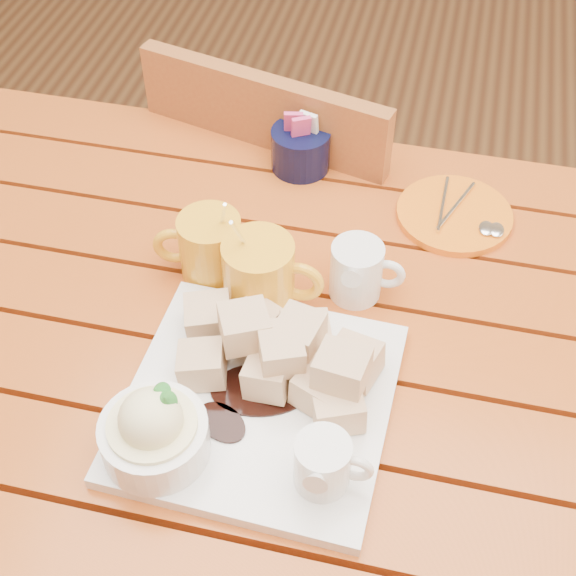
% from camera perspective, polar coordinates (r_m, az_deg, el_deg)
% --- Properties ---
extents(ground, '(5.00, 5.00, 0.00)m').
position_cam_1_polar(ground, '(1.64, 0.01, -19.70)').
color(ground, '#4F2A16').
rests_on(ground, ground).
extents(table, '(1.20, 0.79, 0.75)m').
position_cam_1_polar(table, '(1.08, 0.01, -6.30)').
color(table, '#934012').
rests_on(table, ground).
extents(dessert_plate, '(0.30, 0.30, 0.12)m').
position_cam_1_polar(dessert_plate, '(0.89, -3.22, -7.78)').
color(dessert_plate, white).
rests_on(dessert_plate, table).
extents(coffee_mug_left, '(0.12, 0.08, 0.14)m').
position_cam_1_polar(coffee_mug_left, '(1.03, -5.67, 2.97)').
color(coffee_mug_left, orange).
rests_on(coffee_mug_left, table).
extents(coffee_mug_right, '(0.13, 0.09, 0.15)m').
position_cam_1_polar(coffee_mug_right, '(0.98, -1.92, 0.95)').
color(coffee_mug_right, orange).
rests_on(coffee_mug_right, table).
extents(cream_pitcher, '(0.09, 0.08, 0.08)m').
position_cam_1_polar(cream_pitcher, '(1.00, 4.99, 1.26)').
color(cream_pitcher, white).
rests_on(cream_pitcher, table).
extents(sugar_caddy, '(0.09, 0.09, 0.10)m').
position_cam_1_polar(sugar_caddy, '(1.20, 0.91, 9.92)').
color(sugar_caddy, black).
rests_on(sugar_caddy, table).
extents(orange_saucer, '(0.16, 0.16, 0.02)m').
position_cam_1_polar(orange_saucer, '(1.15, 11.81, 5.11)').
color(orange_saucer, orange).
rests_on(orange_saucer, table).
extents(chair_far, '(0.50, 0.50, 0.87)m').
position_cam_1_polar(chair_far, '(1.51, 0.40, 4.45)').
color(chair_far, brown).
rests_on(chair_far, ground).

